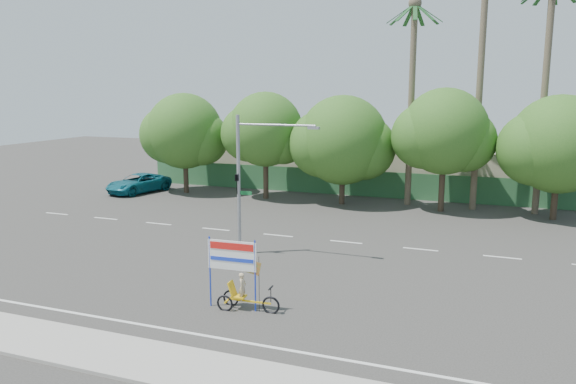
% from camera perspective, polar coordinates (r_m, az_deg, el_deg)
% --- Properties ---
extents(ground, '(120.00, 120.00, 0.00)m').
position_cam_1_polar(ground, '(24.34, -3.67, -9.36)').
color(ground, '#33302D').
rests_on(ground, ground).
extents(sidewalk_near, '(50.00, 2.40, 0.12)m').
position_cam_1_polar(sidewalk_near, '(18.31, -13.83, -16.37)').
color(sidewalk_near, gray).
rests_on(sidewalk_near, ground).
extents(fence, '(38.00, 0.08, 2.00)m').
position_cam_1_polar(fence, '(43.99, 7.97, 0.84)').
color(fence, '#336B3D').
rests_on(fence, ground).
extents(building_left, '(12.00, 8.00, 4.00)m').
position_cam_1_polar(building_left, '(51.12, -1.85, 3.39)').
color(building_left, '#B9B193').
rests_on(building_left, ground).
extents(building_right, '(14.00, 8.00, 3.60)m').
position_cam_1_polar(building_right, '(47.29, 18.73, 2.03)').
color(building_right, '#B9B193').
rests_on(building_right, ground).
extents(tree_far_left, '(7.14, 6.00, 7.96)m').
position_cam_1_polar(tree_far_left, '(45.57, -10.52, 5.86)').
color(tree_far_left, '#473828').
rests_on(tree_far_left, ground).
extents(tree_left, '(6.66, 5.60, 8.07)m').
position_cam_1_polar(tree_left, '(42.35, -2.36, 6.10)').
color(tree_left, '#473828').
rests_on(tree_left, ground).
extents(tree_center, '(7.62, 6.40, 7.85)m').
position_cam_1_polar(tree_center, '(40.42, 5.52, 5.01)').
color(tree_center, '#473828').
rests_on(tree_center, ground).
extents(tree_right, '(6.90, 5.80, 8.36)m').
position_cam_1_polar(tree_right, '(39.11, 15.53, 5.64)').
color(tree_right, '#473828').
rests_on(tree_right, ground).
extents(tree_far_right, '(7.38, 6.20, 7.94)m').
position_cam_1_polar(tree_far_right, '(39.14, 25.75, 4.12)').
color(tree_far_right, '#473828').
rests_on(tree_far_right, ground).
extents(palm_tall, '(3.73, 3.79, 17.45)m').
position_cam_1_polar(palm_tall, '(40.42, 19.07, 13.02)').
color(palm_tall, '#70604C').
rests_on(palm_tall, ground).
extents(palm_mid, '(3.73, 3.79, 15.45)m').
position_cam_1_polar(palm_mid, '(40.42, 24.75, 11.13)').
color(palm_mid, '#70604C').
rests_on(palm_mid, ground).
extents(palm_short, '(3.73, 3.79, 14.45)m').
position_cam_1_polar(palm_short, '(40.78, 12.49, 11.05)').
color(palm_short, '#70604C').
rests_on(palm_short, ground).
extents(traffic_signal, '(4.72, 1.10, 7.00)m').
position_cam_1_polar(traffic_signal, '(27.96, -4.46, -0.56)').
color(traffic_signal, gray).
rests_on(traffic_signal, ground).
extents(trike_billboard, '(2.85, 0.68, 2.80)m').
position_cam_1_polar(trike_billboard, '(21.41, -4.99, -8.99)').
color(trike_billboard, black).
rests_on(trike_billboard, ground).
extents(pickup_truck, '(3.77, 5.90, 1.51)m').
position_cam_1_polar(pickup_truck, '(46.86, -14.97, 0.87)').
color(pickup_truck, '#106374').
rests_on(pickup_truck, ground).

